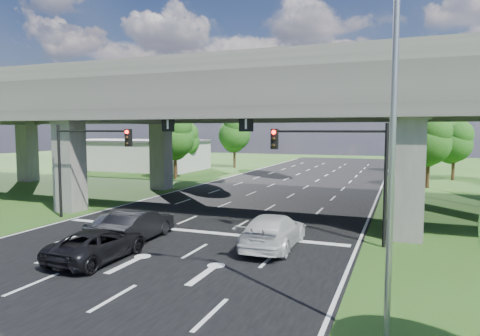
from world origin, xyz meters
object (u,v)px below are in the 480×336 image
Objects in this scene: car_dark at (138,225)px; car_white at (273,231)px; signal_right at (340,160)px; streetlight_beyond at (399,129)px; streetlight_near at (376,123)px; streetlight_far at (397,128)px; car_trailing at (98,244)px; car_silver at (122,223)px; signal_left at (85,154)px.

car_dark is 6.94m from car_white.
streetlight_beyond is (2.27, 36.06, 1.66)m from signal_right.
car_dark is at bearing 150.70° from streetlight_near.
streetlight_near is 1.80× the size of car_white.
streetlight_near is at bearing 121.68° from car_white.
streetlight_far is 29.58m from car_trailing.
signal_right is 0.60× the size of streetlight_far.
car_dark reaches higher than car_silver.
streetlight_beyond is at bearing 90.00° from streetlight_far.
streetlight_near is 10.63m from car_white.
signal_left reaches higher than car_trailing.
streetlight_far is at bearing -103.89° from car_white.
streetlight_far is 1.00× the size of streetlight_beyond.
streetlight_near is 14.54m from car_dark.
signal_left is 1.23× the size of car_dark.
signal_left is at bearing -116.43° from streetlight_beyond.
streetlight_beyond is 44.57m from car_trailing.
streetlight_far is at bearing -119.74° from car_dark.
car_white is (6.84, 1.21, 0.00)m from car_dark.
car_silver is at bearing -108.58° from streetlight_beyond.
signal_right is 1.23× the size of car_dark.
streetlight_beyond is 2.30× the size of car_silver.
car_trailing is (0.32, -3.41, -0.12)m from car_dark.
car_trailing is (-11.58, 3.27, -5.13)m from streetlight_near.
streetlight_near is 15.71m from car_silver.
signal_right is 1.08× the size of car_white.
signal_right reaches higher than car_white.
signal_left reaches higher than car_silver.
car_dark is (-11.90, -23.32, -5.01)m from streetlight_far.
car_white reaches higher than car_trailing.
streetlight_near is (2.27, -9.94, 1.66)m from signal_right.
car_trailing is at bearing 164.24° from streetlight_near.
signal_left is at bearing -31.19° from car_dark.
streetlight_beyond reaches higher than car_trailing.
streetlight_near is at bearing -90.00° from streetlight_beyond.
car_white is (12.86, -2.06, -3.35)m from signal_left.
car_dark reaches higher than car_trailing.
car_dark is at bearing -28.47° from signal_left.
car_trailing is at bearing 92.67° from car_dark.
streetlight_near is 13.08m from car_trailing.
signal_right is 20.25m from streetlight_far.
car_white is (-5.06, -22.11, -5.01)m from streetlight_far.
signal_left is 0.60× the size of streetlight_near.
streetlight_far is at bearing 48.22° from signal_left.
streetlight_beyond reaches higher than signal_left.
signal_left is at bearing 180.00° from signal_right.
car_dark is at bearing 170.38° from car_silver.
car_silver is at bearing -164.93° from signal_right.
streetlight_near reaches higher than car_trailing.
streetlight_beyond is at bearing -98.56° from car_white.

